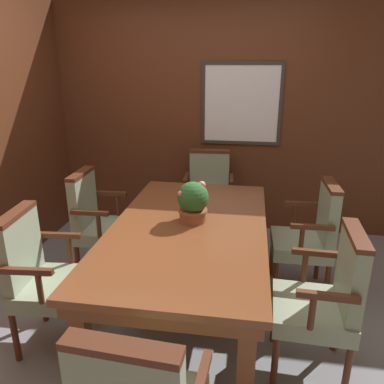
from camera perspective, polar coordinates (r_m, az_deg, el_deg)
name	(u,v)px	position (r m, az deg, el deg)	size (l,w,h in m)	color
ground_plane	(167,315)	(3.02, -3.82, -18.20)	(14.00, 14.00, 0.00)	gray
wall_back	(200,120)	(4.18, 1.25, 10.86)	(7.20, 0.08, 2.45)	#5B2D19
dining_table	(189,237)	(2.69, -0.50, -6.91)	(1.08, 1.94, 0.74)	brown
chair_left_far	(98,219)	(3.39, -14.20, -4.07)	(0.47, 0.52, 0.96)	#562B19
chair_right_near	(326,297)	(2.41, 19.70, -14.85)	(0.48, 0.52, 0.96)	#562B19
chair_left_near	(41,273)	(2.68, -21.97, -11.42)	(0.50, 0.54, 0.96)	#562B19
chair_head_far	(209,192)	(3.98, 2.54, 0.06)	(0.53, 0.48, 0.96)	#562B19
chair_right_far	(310,233)	(3.17, 17.61, -6.03)	(0.47, 0.52, 0.96)	#562B19
potted_plant	(193,201)	(2.68, 0.13, -1.44)	(0.23, 0.23, 0.29)	#9E5638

